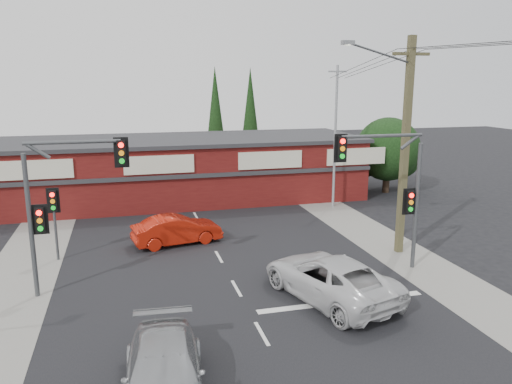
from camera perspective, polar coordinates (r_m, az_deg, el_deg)
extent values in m
plane|color=black|center=(19.46, -1.76, -11.81)|extent=(120.00, 120.00, 0.00)
cube|color=black|center=(24.00, -4.50, -7.00)|extent=(14.00, 70.00, 0.01)
cube|color=gray|center=(24.10, -25.01, -8.10)|extent=(3.00, 70.00, 0.02)
cube|color=gray|center=(26.76, 13.77, -5.24)|extent=(3.00, 70.00, 0.02)
cube|color=silver|center=(19.21, 9.76, -12.29)|extent=(6.50, 0.35, 0.01)
imported|color=silver|center=(19.18, 8.42, -9.64)|extent=(4.31, 6.46, 1.65)
imported|color=#A2A4A7|center=(13.71, -10.47, -19.83)|extent=(2.43, 5.18, 1.46)
imported|color=#B01B0A|center=(25.41, -9.02, -4.29)|extent=(4.62, 2.32, 1.45)
cube|color=silver|center=(16.83, 0.67, -15.87)|extent=(0.12, 1.60, 0.01)
cube|color=silver|center=(20.10, -2.25, -10.93)|extent=(0.12, 1.60, 0.01)
cube|color=silver|center=(23.52, -4.27, -7.39)|extent=(0.12, 1.60, 0.01)
cube|color=silver|center=(27.02, -5.75, -4.75)|extent=(0.12, 1.60, 0.01)
cube|color=silver|center=(30.58, -6.89, -2.71)|extent=(0.12, 1.60, 0.01)
cube|color=silver|center=(34.18, -7.78, -1.10)|extent=(0.12, 1.60, 0.01)
cube|color=silver|center=(37.81, -8.50, 0.20)|extent=(0.12, 1.60, 0.01)
cube|color=silver|center=(41.46, -9.09, 1.27)|extent=(0.12, 1.60, 0.01)
cube|color=#4E100F|center=(34.92, -9.77, 2.45)|extent=(26.00, 8.00, 4.00)
cube|color=#2D2D30|center=(34.62, -9.90, 5.87)|extent=(26.40, 8.40, 0.25)
cube|color=beige|center=(31.03, -24.00, 2.34)|extent=(4.20, 0.12, 1.10)
cube|color=beige|center=(30.68, -11.00, 3.10)|extent=(4.20, 0.12, 1.10)
cube|color=beige|center=(31.91, 1.65, 3.68)|extent=(4.20, 0.12, 1.10)
cube|color=beige|center=(34.09, 11.39, 4.01)|extent=(4.20, 0.12, 1.10)
cube|color=#2D2D30|center=(30.85, -9.08, 1.71)|extent=(26.00, 0.15, 0.25)
cylinder|color=#2D2116|center=(37.87, 14.65, 1.31)|extent=(0.50, 0.50, 1.80)
sphere|color=black|center=(37.50, 14.84, 4.76)|extent=(4.60, 4.60, 4.60)
sphere|color=black|center=(39.20, 15.98, 3.98)|extent=(3.40, 3.40, 3.40)
sphere|color=black|center=(38.23, 12.04, 3.68)|extent=(2.80, 2.80, 2.80)
cylinder|color=#2D2116|center=(42.53, -4.55, 3.02)|extent=(0.24, 0.24, 2.00)
cone|color=black|center=(42.02, -4.66, 9.08)|extent=(1.80, 1.80, 7.50)
cylinder|color=#2D2116|center=(45.19, -0.64, 3.63)|extent=(0.24, 0.24, 2.00)
cone|color=black|center=(44.71, -0.65, 9.33)|extent=(1.80, 1.80, 7.50)
cylinder|color=#47494C|center=(20.29, -24.35, -3.67)|extent=(0.18, 0.18, 5.50)
cylinder|color=#47494C|center=(19.48, -20.23, 5.37)|extent=(3.40, 0.14, 0.14)
cylinder|color=#47494C|center=(19.66, -23.62, 4.27)|extent=(0.82, 0.14, 0.63)
cube|color=black|center=(19.45, -15.13, 4.36)|extent=(0.32, 0.22, 0.95)
cube|color=black|center=(19.52, -15.13, 4.39)|extent=(0.55, 0.04, 1.15)
cylinder|color=#FF0C07|center=(19.28, -15.18, 5.19)|extent=(0.20, 0.06, 0.20)
cylinder|color=orange|center=(19.32, -15.13, 4.31)|extent=(0.20, 0.06, 0.20)
cylinder|color=#0CE526|center=(19.36, -15.08, 3.43)|extent=(0.20, 0.06, 0.20)
cube|color=black|center=(20.17, -23.44, -2.94)|extent=(0.32, 0.22, 0.95)
cube|color=black|center=(20.23, -23.41, -2.89)|extent=(0.55, 0.04, 1.15)
cylinder|color=#FF0C07|center=(19.97, -23.56, -2.20)|extent=(0.20, 0.06, 0.20)
cylinder|color=orange|center=(20.04, -23.49, -3.03)|extent=(0.20, 0.06, 0.20)
cylinder|color=#0CE526|center=(20.12, -23.41, -3.86)|extent=(0.20, 0.06, 0.20)
cylinder|color=#47494C|center=(22.48, 17.85, -1.63)|extent=(0.18, 0.18, 5.50)
cylinder|color=#47494C|center=(21.03, 14.26, 6.24)|extent=(3.60, 0.14, 0.14)
cylinder|color=#47494C|center=(21.70, 17.14, 5.45)|extent=(0.82, 0.14, 0.63)
cube|color=black|center=(20.27, 9.72, 4.94)|extent=(0.32, 0.22, 0.95)
cube|color=black|center=(20.34, 9.64, 4.96)|extent=(0.55, 0.04, 1.15)
cylinder|color=#FF0C07|center=(20.12, 9.90, 5.74)|extent=(0.20, 0.06, 0.20)
cylinder|color=orange|center=(20.16, 9.87, 4.89)|extent=(0.20, 0.06, 0.20)
cylinder|color=#0CE526|center=(20.20, 9.84, 4.05)|extent=(0.20, 0.06, 0.20)
cube|color=black|center=(22.24, 17.13, -1.07)|extent=(0.32, 0.22, 0.95)
cube|color=black|center=(22.29, 17.04, -1.03)|extent=(0.55, 0.04, 1.15)
cylinder|color=#FF0C07|center=(22.06, 17.36, -0.39)|extent=(0.20, 0.06, 0.20)
cylinder|color=orange|center=(22.13, 17.31, -1.15)|extent=(0.20, 0.06, 0.20)
cylinder|color=#0CE526|center=(22.20, 17.26, -1.90)|extent=(0.20, 0.06, 0.20)
cylinder|color=#47494C|center=(24.38, -21.93, -3.90)|extent=(0.12, 0.12, 3.00)
cube|color=black|center=(24.07, -22.18, -0.93)|extent=(0.32, 0.22, 0.95)
cube|color=black|center=(24.13, -22.17, -0.89)|extent=(0.55, 0.04, 1.15)
cylinder|color=#FF0C07|center=(23.88, -22.28, -0.30)|extent=(0.20, 0.06, 0.20)
cylinder|color=orange|center=(23.94, -22.22, -1.00)|extent=(0.20, 0.06, 0.20)
cylinder|color=#0CE526|center=(24.01, -22.16, -1.69)|extent=(0.20, 0.06, 0.20)
cube|color=brown|center=(24.00, 16.66, 4.79)|extent=(0.30, 0.30, 10.00)
cube|color=brown|center=(23.83, 17.32, 14.84)|extent=(1.80, 0.14, 0.14)
cylinder|color=#47494C|center=(22.90, 14.00, 15.14)|extent=(3.23, 0.39, 0.89)
cube|color=slate|center=(22.08, 10.45, 16.45)|extent=(0.55, 0.25, 0.18)
cylinder|color=silver|center=(22.07, 10.44, 16.19)|extent=(0.28, 0.28, 0.05)
cylinder|color=gray|center=(32.21, 9.03, 6.13)|extent=(0.16, 0.16, 9.00)
cube|color=gray|center=(32.03, 9.29, 13.44)|extent=(1.20, 0.10, 0.10)
cylinder|color=black|center=(27.59, 11.56, 13.93)|extent=(0.73, 9.01, 1.22)
cylinder|color=black|center=(27.86, 12.69, 13.86)|extent=(0.52, 9.00, 1.22)
cylinder|color=black|center=(28.14, 13.80, 13.79)|extent=(0.31, 9.00, 1.22)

